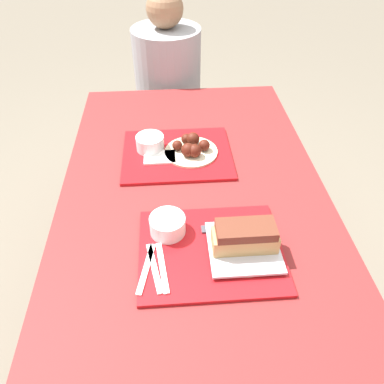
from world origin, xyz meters
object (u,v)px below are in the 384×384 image
at_px(person_seated_across, 168,72).
at_px(brisket_sandwich_plate, 244,241).
at_px(wings_plate_far, 191,147).
at_px(tray_far, 177,154).
at_px(bowl_coleslaw_near, 168,224).
at_px(bowl_coleslaw_far, 150,142).
at_px(tray_near, 211,251).

bearing_deg(person_seated_across, brisket_sandwich_plate, -81.64).
xyz_separation_m(wings_plate_far, person_seated_across, (-0.07, 0.78, -0.04)).
height_order(tray_far, person_seated_across, person_seated_across).
bearing_deg(brisket_sandwich_plate, tray_far, 109.03).
distance_m(wings_plate_far, person_seated_across, 0.78).
xyz_separation_m(bowl_coleslaw_near, wings_plate_far, (0.10, 0.40, -0.01)).
bearing_deg(bowl_coleslaw_near, wings_plate_far, 76.06).
height_order(wings_plate_far, person_seated_across, person_seated_across).
height_order(tray_far, brisket_sandwich_plate, brisket_sandwich_plate).
height_order(bowl_coleslaw_far, wings_plate_far, wings_plate_far).
bearing_deg(wings_plate_far, bowl_coleslaw_far, 167.53).
height_order(brisket_sandwich_plate, bowl_coleslaw_far, brisket_sandwich_plate).
xyz_separation_m(bowl_coleslaw_far, wings_plate_far, (0.16, -0.03, -0.01)).
distance_m(tray_far, wings_plate_far, 0.06).
bearing_deg(bowl_coleslaw_far, brisket_sandwich_plate, -62.75).
bearing_deg(person_seated_across, tray_near, -85.75).
distance_m(tray_far, brisket_sandwich_plate, 0.52).
relative_size(tray_near, person_seated_across, 0.59).
distance_m(bowl_coleslaw_near, person_seated_across, 1.18).
relative_size(tray_far, person_seated_across, 0.59).
relative_size(tray_near, bowl_coleslaw_far, 3.87).
xyz_separation_m(tray_near, person_seated_across, (-0.09, 1.25, -0.02)).
relative_size(tray_far, bowl_coleslaw_near, 3.87).
distance_m(tray_far, person_seated_across, 0.78).
distance_m(tray_far, bowl_coleslaw_far, 0.11).
relative_size(brisket_sandwich_plate, bowl_coleslaw_far, 1.89).
bearing_deg(bowl_coleslaw_far, bowl_coleslaw_near, -82.71).
bearing_deg(bowl_coleslaw_near, person_seated_across, 88.66).
bearing_deg(tray_far, tray_near, -81.01).
distance_m(bowl_coleslaw_far, person_seated_across, 0.75).
height_order(bowl_coleslaw_near, person_seated_across, person_seated_across).
bearing_deg(bowl_coleslaw_far, tray_far, -19.03).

